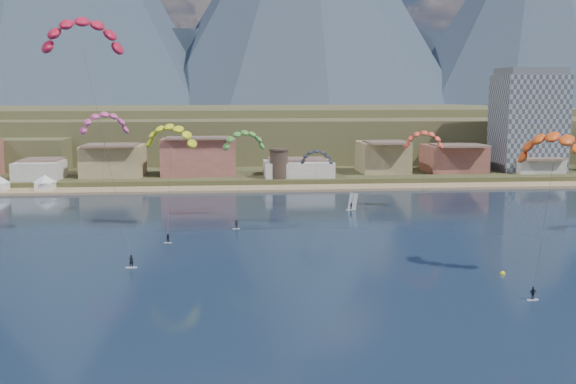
{
  "coord_description": "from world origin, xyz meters",
  "views": [
    {
      "loc": [
        -9.65,
        -72.21,
        25.22
      ],
      "look_at": [
        0.0,
        32.0,
        10.0
      ],
      "focal_mm": 41.02,
      "sensor_mm": 36.0,
      "label": 1
    }
  ],
  "objects_px": {
    "apartment_tower": "(528,120)",
    "windsurfer": "(352,205)",
    "buoy": "(503,274)",
    "kitesurfer_orange": "(555,143)",
    "kitesurfer_red": "(82,30)",
    "kitesurfer_yellow": "(170,132)",
    "kitesurfer_green": "(244,138)",
    "watchtower": "(279,163)"
  },
  "relations": [
    {
      "from": "apartment_tower",
      "to": "windsurfer",
      "type": "relative_size",
      "value": 8.45
    },
    {
      "from": "buoy",
      "to": "kitesurfer_orange",
      "type": "bearing_deg",
      "value": -11.68
    },
    {
      "from": "kitesurfer_red",
      "to": "windsurfer",
      "type": "height_order",
      "value": "kitesurfer_red"
    },
    {
      "from": "kitesurfer_yellow",
      "to": "kitesurfer_green",
      "type": "height_order",
      "value": "kitesurfer_yellow"
    },
    {
      "from": "watchtower",
      "to": "kitesurfer_yellow",
      "type": "xyz_separation_m",
      "value": [
        -25.31,
        -60.21,
        12.15
      ]
    },
    {
      "from": "apartment_tower",
      "to": "windsurfer",
      "type": "xyz_separation_m",
      "value": [
        -66.97,
        -56.74,
        -16.62
      ]
    },
    {
      "from": "watchtower",
      "to": "buoy",
      "type": "bearing_deg",
      "value": -76.02
    },
    {
      "from": "kitesurfer_orange",
      "to": "kitesurfer_green",
      "type": "height_order",
      "value": "kitesurfer_orange"
    },
    {
      "from": "kitesurfer_yellow",
      "to": "kitesurfer_orange",
      "type": "bearing_deg",
      "value": -35.06
    },
    {
      "from": "kitesurfer_orange",
      "to": "buoy",
      "type": "xyz_separation_m",
      "value": [
        -5.98,
        1.24,
        -18.7
      ]
    },
    {
      "from": "buoy",
      "to": "apartment_tower",
      "type": "bearing_deg",
      "value": 63.61
    },
    {
      "from": "kitesurfer_red",
      "to": "kitesurfer_green",
      "type": "bearing_deg",
      "value": 38.66
    },
    {
      "from": "kitesurfer_red",
      "to": "kitesurfer_yellow",
      "type": "height_order",
      "value": "kitesurfer_red"
    },
    {
      "from": "apartment_tower",
      "to": "buoy",
      "type": "xyz_separation_m",
      "value": [
        -55.59,
        -112.06,
        -17.7
      ]
    },
    {
      "from": "watchtower",
      "to": "windsurfer",
      "type": "height_order",
      "value": "watchtower"
    },
    {
      "from": "apartment_tower",
      "to": "kitesurfer_green",
      "type": "relative_size",
      "value": 1.61
    },
    {
      "from": "kitesurfer_green",
      "to": "buoy",
      "type": "height_order",
      "value": "kitesurfer_green"
    },
    {
      "from": "kitesurfer_yellow",
      "to": "apartment_tower",
      "type": "bearing_deg",
      "value": 35.17
    },
    {
      "from": "apartment_tower",
      "to": "kitesurfer_red",
      "type": "bearing_deg",
      "value": -143.44
    },
    {
      "from": "kitesurfer_orange",
      "to": "windsurfer",
      "type": "height_order",
      "value": "kitesurfer_orange"
    },
    {
      "from": "apartment_tower",
      "to": "kitesurfer_green",
      "type": "xyz_separation_m",
      "value": [
        -91.24,
        -66.1,
        -0.89
      ]
    },
    {
      "from": "kitesurfer_red",
      "to": "windsurfer",
      "type": "xyz_separation_m",
      "value": [
        51.02,
        30.76,
        -34.75
      ]
    },
    {
      "from": "apartment_tower",
      "to": "windsurfer",
      "type": "distance_m",
      "value": 89.33
    },
    {
      "from": "watchtower",
      "to": "kitesurfer_red",
      "type": "relative_size",
      "value": 0.21
    },
    {
      "from": "windsurfer",
      "to": "buoy",
      "type": "relative_size",
      "value": 5.23
    },
    {
      "from": "apartment_tower",
      "to": "kitesurfer_green",
      "type": "height_order",
      "value": "apartment_tower"
    },
    {
      "from": "windsurfer",
      "to": "kitesurfer_orange",
      "type": "bearing_deg",
      "value": -72.94
    },
    {
      "from": "kitesurfer_red",
      "to": "windsurfer",
      "type": "bearing_deg",
      "value": 31.08
    },
    {
      "from": "kitesurfer_red",
      "to": "windsurfer",
      "type": "relative_size",
      "value": 10.72
    },
    {
      "from": "kitesurfer_yellow",
      "to": "watchtower",
      "type": "bearing_deg",
      "value": 67.2
    },
    {
      "from": "apartment_tower",
      "to": "kitesurfer_orange",
      "type": "bearing_deg",
      "value": -113.65
    },
    {
      "from": "kitesurfer_red",
      "to": "buoy",
      "type": "xyz_separation_m",
      "value": [
        62.4,
        -24.56,
        -35.83
      ]
    },
    {
      "from": "windsurfer",
      "to": "kitesurfer_red",
      "type": "bearing_deg",
      "value": -148.92
    },
    {
      "from": "apartment_tower",
      "to": "kitesurfer_green",
      "type": "distance_m",
      "value": 112.67
    },
    {
      "from": "apartment_tower",
      "to": "windsurfer",
      "type": "bearing_deg",
      "value": -139.73
    },
    {
      "from": "kitesurfer_yellow",
      "to": "kitesurfer_red",
      "type": "bearing_deg",
      "value": -133.66
    },
    {
      "from": "buoy",
      "to": "watchtower",
      "type": "bearing_deg",
      "value": 103.98
    },
    {
      "from": "kitesurfer_orange",
      "to": "buoy",
      "type": "distance_m",
      "value": 19.68
    },
    {
      "from": "kitesurfer_red",
      "to": "kitesurfer_orange",
      "type": "xyz_separation_m",
      "value": [
        68.38,
        -25.8,
        -17.12
      ]
    },
    {
      "from": "watchtower",
      "to": "kitesurfer_green",
      "type": "height_order",
      "value": "kitesurfer_green"
    },
    {
      "from": "kitesurfer_green",
      "to": "kitesurfer_orange",
      "type": "bearing_deg",
      "value": -48.58
    },
    {
      "from": "watchtower",
      "to": "kitesurfer_orange",
      "type": "bearing_deg",
      "value": -72.98
    }
  ]
}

